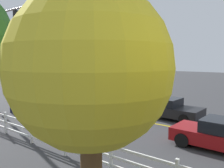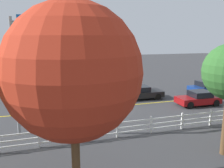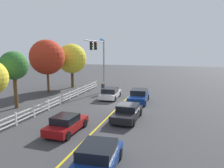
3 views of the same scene
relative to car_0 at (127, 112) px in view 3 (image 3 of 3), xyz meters
name	(u,v)px [view 3 (image 3 of 3)]	position (x,y,z in m)	size (l,w,h in m)	color
ground_plane	(120,105)	(4.79, 1.85, -0.64)	(120.00, 120.00, 0.00)	#38383A
lane_center_stripe	(110,115)	(0.79, 1.85, -0.64)	(28.00, 0.16, 0.01)	gold
signal_assembly	(99,56)	(9.37, 5.92, 4.66)	(6.95, 0.37, 7.60)	gray
car_0	(127,112)	(0.00, 0.00, 0.00)	(4.54, 2.15, 1.34)	black
car_1	(110,93)	(7.58, 3.85, 0.03)	(4.45, 2.17, 1.38)	silver
car_2	(139,96)	(6.60, 0.06, 0.09)	(4.73, 2.11, 1.52)	navy
car_3	(97,159)	(-8.60, -0.28, 0.01)	(4.58, 2.25, 1.36)	navy
car_4	(66,124)	(-4.25, 3.75, 0.00)	(4.05, 2.00, 1.34)	maroon
pedestrian	(103,88)	(9.69, 5.55, 0.28)	(0.38, 0.46, 1.69)	#191E3F
white_rail_fence	(54,102)	(1.79, 8.36, -0.04)	(26.10, 0.10, 1.15)	white
tree_0	(47,57)	(8.69, 13.45, 4.41)	(4.89, 4.89, 7.51)	brown
tree_3	(14,66)	(0.47, 12.12, 3.82)	(2.94, 2.94, 5.99)	brown
tree_4	(72,59)	(13.69, 12.13, 4.02)	(4.69, 4.69, 7.03)	brown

